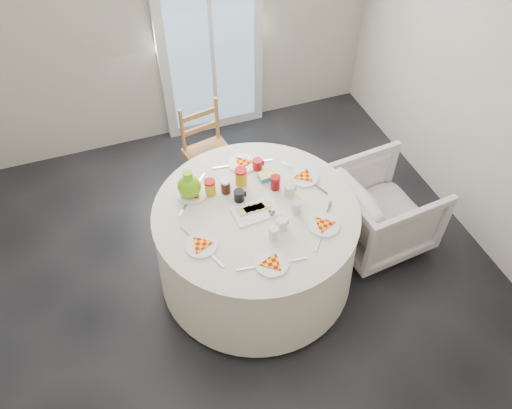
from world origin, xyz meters
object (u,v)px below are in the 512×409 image
object	(u,v)px
table	(256,244)
wooden_chair	(210,150)
armchair	(382,205)
green_pitcher	(189,183)

from	to	relation	value
table	wooden_chair	size ratio (longest dim) A/B	1.72
wooden_chair	armchair	bearing A→B (deg)	-53.69
wooden_chair	green_pitcher	world-z (taller)	green_pitcher
table	wooden_chair	xyz separation A→B (m)	(-0.05, 1.04, 0.09)
table	armchair	bearing A→B (deg)	0.76
wooden_chair	green_pitcher	size ratio (longest dim) A/B	4.00
armchair	green_pitcher	distance (m)	1.56
green_pitcher	armchair	bearing A→B (deg)	3.11
armchair	green_pitcher	xyz separation A→B (m)	(-1.46, 0.28, 0.48)
table	armchair	distance (m)	1.07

